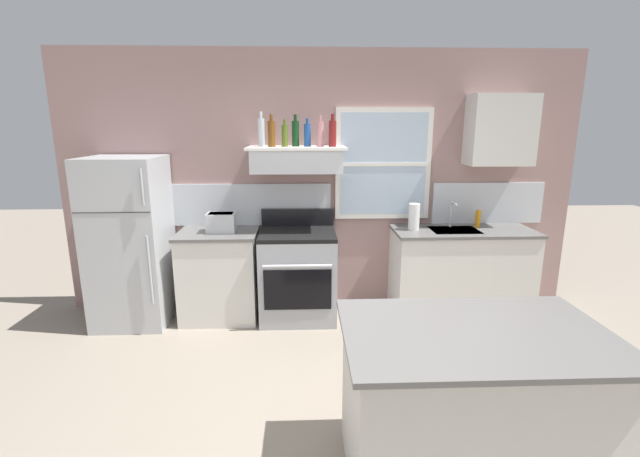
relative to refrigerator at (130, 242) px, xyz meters
The scene contains 20 objects.
ground_plane 2.77m from the refrigerator, 44.08° to the right, with size 16.00×16.00×0.00m, color gray.
back_wall 2.04m from the refrigerator, 11.29° to the left, with size 5.40×0.11×2.70m.
refrigerator is the anchor object (origin of this frame).
counter_left_of_stove 0.93m from the refrigerator, ahead, with size 0.79×0.63×0.91m.
toaster 0.91m from the refrigerator, ahead, with size 0.30×0.20×0.19m.
stove_range 1.69m from the refrigerator, ahead, with size 0.76×0.69×1.09m.
range_hood_shelf 1.83m from the refrigerator, ahead, with size 0.96×0.52×0.24m.
bottle_clear_tall 1.69m from the refrigerator, ahead, with size 0.06×0.06×0.33m.
bottle_amber_wine 1.76m from the refrigerator, ahead, with size 0.07×0.07×0.30m.
bottle_olive_oil_square 1.85m from the refrigerator, ahead, with size 0.06×0.06×0.26m.
bottle_dark_green_wine 1.95m from the refrigerator, ahead, with size 0.07×0.07×0.30m.
bottle_blue_liqueur 2.04m from the refrigerator, ahead, with size 0.07×0.07×0.27m.
bottle_rose_pink 2.15m from the refrigerator, ahead, with size 0.07×0.07×0.30m.
bottle_red_label_wine 2.26m from the refrigerator, ahead, with size 0.07×0.07×0.31m.
counter_right_with_sink 3.37m from the refrigerator, ahead, with size 1.43×0.63×0.91m.
sink_faucet 3.26m from the refrigerator, ahead, with size 0.03×0.17×0.28m.
paper_towel_roll 2.84m from the refrigerator, ahead, with size 0.11×0.11×0.27m, color white.
dish_soap_bottle 3.54m from the refrigerator, ahead, with size 0.06×0.06×0.18m, color orange.
kitchen_island 3.42m from the refrigerator, 39.82° to the right, with size 1.40×0.90×0.91m.
upper_cabinet_right 3.86m from the refrigerator, ahead, with size 0.64×0.32×0.70m.
Camera 1 is at (-0.19, -2.40, 1.96)m, focal length 24.61 mm.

